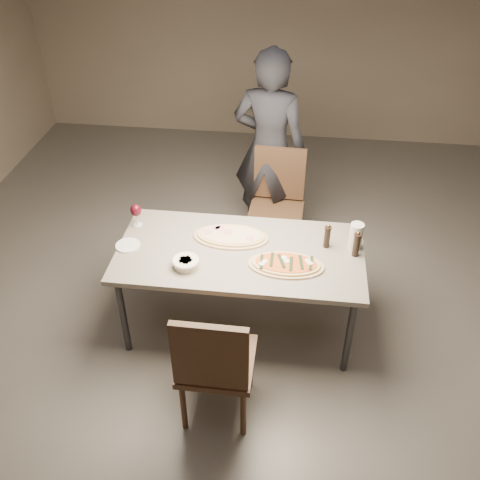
# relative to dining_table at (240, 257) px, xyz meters

# --- Properties ---
(room) EXTENTS (7.00, 7.00, 7.00)m
(room) POSITION_rel_dining_table_xyz_m (0.00, 0.00, 0.71)
(room) COLOR #5B554E
(room) RESTS_ON ground
(dining_table) EXTENTS (1.80, 0.90, 0.75)m
(dining_table) POSITION_rel_dining_table_xyz_m (0.00, 0.00, 0.00)
(dining_table) COLOR gray
(dining_table) RESTS_ON ground
(zucchini_pizza) EXTENTS (0.54, 0.30, 0.05)m
(zucchini_pizza) POSITION_rel_dining_table_xyz_m (0.34, -0.13, 0.07)
(zucchini_pizza) COLOR tan
(zucchini_pizza) RESTS_ON dining_table
(ham_pizza) EXTENTS (0.57, 0.31, 0.04)m
(ham_pizza) POSITION_rel_dining_table_xyz_m (-0.09, 0.15, 0.07)
(ham_pizza) COLOR tan
(ham_pizza) RESTS_ON dining_table
(bread_basket) EXTENTS (0.19, 0.19, 0.07)m
(bread_basket) POSITION_rel_dining_table_xyz_m (-0.36, -0.22, 0.10)
(bread_basket) COLOR beige
(bread_basket) RESTS_ON dining_table
(oil_dish) EXTENTS (0.12, 0.12, 0.01)m
(oil_dish) POSITION_rel_dining_table_xyz_m (0.50, -0.19, 0.06)
(oil_dish) COLOR white
(oil_dish) RESTS_ON dining_table
(pepper_mill_left) EXTENTS (0.05, 0.05, 0.20)m
(pepper_mill_left) POSITION_rel_dining_table_xyz_m (0.62, 0.13, 0.15)
(pepper_mill_left) COLOR black
(pepper_mill_left) RESTS_ON dining_table
(pepper_mill_right) EXTENTS (0.05, 0.05, 0.21)m
(pepper_mill_right) POSITION_rel_dining_table_xyz_m (0.83, 0.05, 0.16)
(pepper_mill_right) COLOR black
(pepper_mill_right) RESTS_ON dining_table
(carafe) EXTENTS (0.10, 0.10, 0.20)m
(carafe) POSITION_rel_dining_table_xyz_m (0.83, 0.15, 0.16)
(carafe) COLOR silver
(carafe) RESTS_ON dining_table
(wine_glass) EXTENTS (0.08, 0.08, 0.19)m
(wine_glass) POSITION_rel_dining_table_xyz_m (-0.83, 0.23, 0.19)
(wine_glass) COLOR silver
(wine_glass) RESTS_ON dining_table
(side_plate) EXTENTS (0.18, 0.18, 0.01)m
(side_plate) POSITION_rel_dining_table_xyz_m (-0.83, -0.04, 0.06)
(side_plate) COLOR white
(side_plate) RESTS_ON dining_table
(chair_near) EXTENTS (0.48, 0.48, 1.01)m
(chair_near) POSITION_rel_dining_table_xyz_m (-0.05, -0.89, -0.13)
(chair_near) COLOR #422C1C
(chair_near) RESTS_ON ground
(chair_far) EXTENTS (0.50, 0.50, 1.01)m
(chair_far) POSITION_rel_dining_table_xyz_m (0.21, 1.02, -0.13)
(chair_far) COLOR #422C1C
(chair_far) RESTS_ON ground
(diner) EXTENTS (0.75, 0.56, 1.84)m
(diner) POSITION_rel_dining_table_xyz_m (0.11, 1.29, 0.23)
(diner) COLOR black
(diner) RESTS_ON ground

